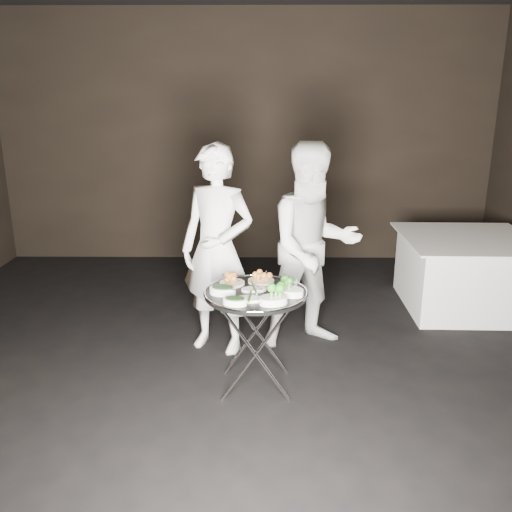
{
  "coord_description": "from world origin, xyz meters",
  "views": [
    {
      "loc": [
        0.19,
        -3.2,
        2.07
      ],
      "look_at": [
        0.15,
        0.45,
        0.95
      ],
      "focal_mm": 38.0,
      "sensor_mm": 36.0,
      "label": 1
    }
  ],
  "objects_px": {
    "tray_stand": "(256,336)",
    "waiter_left": "(217,250)",
    "dining_table": "(465,273)",
    "waiter_right": "(313,247)",
    "serving_tray": "(256,293)"
  },
  "relations": [
    {
      "from": "waiter_left",
      "to": "waiter_right",
      "type": "height_order",
      "value": "waiter_right"
    },
    {
      "from": "tray_stand",
      "to": "dining_table",
      "type": "xyz_separation_m",
      "value": [
        2.04,
        1.55,
        -0.04
      ]
    },
    {
      "from": "serving_tray",
      "to": "dining_table",
      "type": "distance_m",
      "value": 2.58
    },
    {
      "from": "serving_tray",
      "to": "dining_table",
      "type": "xyz_separation_m",
      "value": [
        2.04,
        1.55,
        -0.37
      ]
    },
    {
      "from": "serving_tray",
      "to": "waiter_right",
      "type": "distance_m",
      "value": 0.88
    },
    {
      "from": "tray_stand",
      "to": "dining_table",
      "type": "distance_m",
      "value": 2.56
    },
    {
      "from": "waiter_left",
      "to": "dining_table",
      "type": "relative_size",
      "value": 1.35
    },
    {
      "from": "dining_table",
      "to": "serving_tray",
      "type": "bearing_deg",
      "value": -142.84
    },
    {
      "from": "waiter_left",
      "to": "waiter_right",
      "type": "bearing_deg",
      "value": 28.75
    },
    {
      "from": "waiter_right",
      "to": "dining_table",
      "type": "xyz_separation_m",
      "value": [
        1.58,
        0.81,
        -0.49
      ]
    },
    {
      "from": "serving_tray",
      "to": "waiter_right",
      "type": "bearing_deg",
      "value": 57.92
    },
    {
      "from": "dining_table",
      "to": "tray_stand",
      "type": "bearing_deg",
      "value": -142.84
    },
    {
      "from": "dining_table",
      "to": "waiter_left",
      "type": "bearing_deg",
      "value": -158.99
    },
    {
      "from": "tray_stand",
      "to": "waiter_right",
      "type": "xyz_separation_m",
      "value": [
        0.46,
        0.74,
        0.44
      ]
    },
    {
      "from": "tray_stand",
      "to": "waiter_left",
      "type": "xyz_separation_m",
      "value": [
        -0.32,
        0.64,
        0.44
      ]
    }
  ]
}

